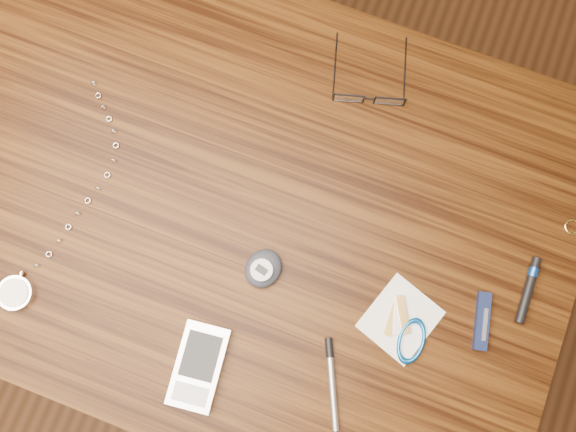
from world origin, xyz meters
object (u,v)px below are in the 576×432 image
(desk, at_px, (243,214))
(pocket_knife, at_px, (482,321))
(pedometer, at_px, (263,269))
(silver_pen, at_px, (331,376))
(pocket_watch, at_px, (20,285))
(eyeglasses, at_px, (369,96))
(notepad_keys, at_px, (406,330))
(pda_phone, at_px, (199,366))

(desk, xyz_separation_m, pocket_knife, (0.38, -0.04, 0.11))
(pedometer, distance_m, silver_pen, 0.18)
(pocket_watch, relative_size, silver_pen, 3.06)
(desk, bearing_deg, silver_pen, -40.67)
(eyeglasses, bearing_deg, pocket_knife, -44.70)
(desk, bearing_deg, eyeglasses, 59.99)
(pocket_knife, bearing_deg, notepad_keys, -152.22)
(pocket_watch, xyz_separation_m, silver_pen, (0.45, 0.04, -0.00))
(desk, distance_m, notepad_keys, 0.32)
(pocket_knife, height_order, silver_pen, pocket_knife)
(eyeglasses, xyz_separation_m, pedometer, (-0.05, -0.30, -0.00))
(pedometer, distance_m, notepad_keys, 0.22)
(pocket_watch, distance_m, pocket_knife, 0.65)
(eyeglasses, bearing_deg, pda_phone, -101.01)
(pedometer, bearing_deg, eyeglasses, 79.73)
(pocket_watch, distance_m, silver_pen, 0.46)
(pocket_knife, bearing_deg, desk, 174.36)
(desk, distance_m, silver_pen, 0.30)
(pedometer, xyz_separation_m, pocket_knife, (0.31, 0.04, -0.01))
(desk, relative_size, pocket_knife, 12.05)
(eyeglasses, distance_m, pocket_watch, 0.57)
(pda_phone, distance_m, silver_pen, 0.18)
(pedometer, bearing_deg, silver_pen, -36.36)
(pda_phone, bearing_deg, eyeglasses, 78.99)
(silver_pen, bearing_deg, pocket_watch, -175.00)
(pocket_knife, relative_size, silver_pen, 0.72)
(pocket_watch, bearing_deg, pedometer, 24.68)
(eyeglasses, relative_size, notepad_keys, 1.15)
(eyeglasses, xyz_separation_m, silver_pen, (0.09, -0.40, -0.01))
(pedometer, bearing_deg, pocket_watch, -155.32)
(pocket_watch, distance_m, pda_phone, 0.28)
(pocket_watch, bearing_deg, silver_pen, 5.00)
(notepad_keys, bearing_deg, desk, 163.07)
(pda_phone, height_order, notepad_keys, pda_phone)
(desk, xyz_separation_m, silver_pen, (0.21, -0.18, 0.11))
(pedometer, relative_size, notepad_keys, 0.56)
(pedometer, xyz_separation_m, notepad_keys, (0.22, -0.01, -0.01))
(eyeglasses, xyz_separation_m, notepad_keys, (0.16, -0.31, -0.01))
(pocket_knife, bearing_deg, eyeglasses, 135.30)
(eyeglasses, bearing_deg, pocket_watch, -129.73)
(desk, distance_m, pocket_knife, 0.40)
(eyeglasses, relative_size, pocket_watch, 0.39)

